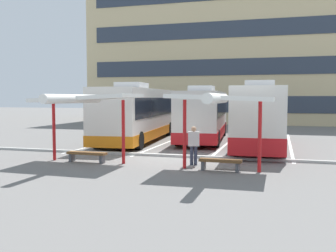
# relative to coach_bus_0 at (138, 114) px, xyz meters

# --- Properties ---
(ground_plane) EXTENTS (160.00, 160.00, 0.00)m
(ground_plane) POSITION_rel_coach_bus_0_xyz_m (3.84, -6.45, -1.76)
(ground_plane) COLOR slate
(terminal_building) EXTENTS (32.96, 14.93, 18.25)m
(terminal_building) POSITION_rel_coach_bus_0_xyz_m (3.87, 24.58, 6.00)
(terminal_building) COLOR #D1BC8C
(terminal_building) RESTS_ON ground
(coach_bus_0) EXTENTS (3.56, 11.65, 3.73)m
(coach_bus_0) POSITION_rel_coach_bus_0_xyz_m (0.00, 0.00, 0.00)
(coach_bus_0) COLOR silver
(coach_bus_0) RESTS_ON ground
(coach_bus_1) EXTENTS (3.31, 10.34, 3.55)m
(coach_bus_1) POSITION_rel_coach_bus_0_xyz_m (3.97, 1.67, -0.11)
(coach_bus_1) COLOR silver
(coach_bus_1) RESTS_ON ground
(coach_bus_2) EXTENTS (2.81, 11.43, 3.71)m
(coach_bus_2) POSITION_rel_coach_bus_0_xyz_m (7.71, -0.87, -0.04)
(coach_bus_2) COLOR silver
(coach_bus_2) RESTS_ON ground
(lane_stripe_0) EXTENTS (0.16, 14.00, 0.01)m
(lane_stripe_0) POSITION_rel_coach_bus_0_xyz_m (-1.73, 0.60, -1.76)
(lane_stripe_0) COLOR white
(lane_stripe_0) RESTS_ON ground
(lane_stripe_1) EXTENTS (0.16, 14.00, 0.01)m
(lane_stripe_1) POSITION_rel_coach_bus_0_xyz_m (1.98, 0.60, -1.76)
(lane_stripe_1) COLOR white
(lane_stripe_1) RESTS_ON ground
(lane_stripe_2) EXTENTS (0.16, 14.00, 0.01)m
(lane_stripe_2) POSITION_rel_coach_bus_0_xyz_m (5.70, 0.60, -1.76)
(lane_stripe_2) COLOR white
(lane_stripe_2) RESTS_ON ground
(lane_stripe_3) EXTENTS (0.16, 14.00, 0.01)m
(lane_stripe_3) POSITION_rel_coach_bus_0_xyz_m (9.41, 0.60, -1.76)
(lane_stripe_3) COLOR white
(lane_stripe_3) RESTS_ON ground
(waiting_shelter_0) EXTENTS (4.35, 4.57, 2.98)m
(waiting_shelter_0) POSITION_rel_coach_bus_0_xyz_m (0.73, -8.59, 0.97)
(waiting_shelter_0) COLOR red
(waiting_shelter_0) RESTS_ON ground
(bench_0) EXTENTS (1.80, 0.48, 0.45)m
(bench_0) POSITION_rel_coach_bus_0_xyz_m (0.73, -8.43, -1.42)
(bench_0) COLOR brown
(bench_0) RESTS_ON ground
(waiting_shelter_1) EXTENTS (3.91, 4.44, 2.96)m
(waiting_shelter_1) POSITION_rel_coach_bus_0_xyz_m (6.62, -8.94, 0.98)
(waiting_shelter_1) COLOR red
(waiting_shelter_1) RESTS_ON ground
(bench_1) EXTENTS (1.65, 0.50, 0.45)m
(bench_1) POSITION_rel_coach_bus_0_xyz_m (6.62, -8.83, -1.43)
(bench_1) COLOR brown
(bench_1) RESTS_ON ground
(platform_kerb) EXTENTS (44.00, 0.24, 0.12)m
(platform_kerb) POSITION_rel_coach_bus_0_xyz_m (3.84, -5.91, -1.70)
(platform_kerb) COLOR #ADADA8
(platform_kerb) RESTS_ON ground
(waiting_passenger_0) EXTENTS (0.51, 0.32, 1.62)m
(waiting_passenger_0) POSITION_rel_coach_bus_0_xyz_m (5.36, -7.84, -0.83)
(waiting_passenger_0) COLOR #33384C
(waiting_passenger_0) RESTS_ON ground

